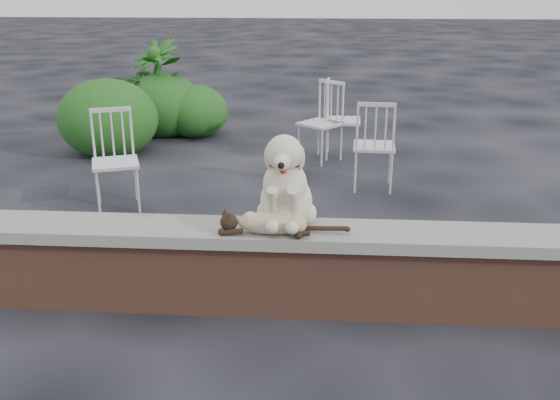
# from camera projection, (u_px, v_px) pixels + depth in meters

# --- Properties ---
(ground) EXTENTS (60.00, 60.00, 0.00)m
(ground) POSITION_uv_depth(u_px,v_px,m) (408.00, 312.00, 4.15)
(ground) COLOR black
(ground) RESTS_ON ground
(brick_wall) EXTENTS (6.00, 0.30, 0.50)m
(brick_wall) POSITION_uv_depth(u_px,v_px,m) (411.00, 278.00, 4.07)
(brick_wall) COLOR brown
(brick_wall) RESTS_ON ground
(capstone) EXTENTS (6.20, 0.40, 0.08)m
(capstone) POSITION_uv_depth(u_px,v_px,m) (414.00, 238.00, 3.97)
(capstone) COLOR slate
(capstone) RESTS_ON brick_wall
(dog) EXTENTS (0.45, 0.57, 0.64)m
(dog) POSITION_uv_depth(u_px,v_px,m) (286.00, 178.00, 3.95)
(dog) COLOR beige
(dog) RESTS_ON capstone
(cat) EXTENTS (0.97, 0.27, 0.16)m
(cat) POSITION_uv_depth(u_px,v_px,m) (272.00, 221.00, 3.90)
(cat) COLOR tan
(cat) RESTS_ON capstone
(chair_b) EXTENTS (0.79, 0.79, 0.94)m
(chair_b) POSITION_uv_depth(u_px,v_px,m) (320.00, 122.00, 7.40)
(chair_b) COLOR silver
(chair_b) RESTS_ON ground
(chair_c) EXTENTS (0.59, 0.59, 0.94)m
(chair_c) POSITION_uv_depth(u_px,v_px,m) (374.00, 144.00, 6.42)
(chair_c) COLOR silver
(chair_c) RESTS_ON ground
(chair_e) EXTENTS (0.59, 0.59, 0.94)m
(chair_e) POSITION_uv_depth(u_px,v_px,m) (343.00, 119.00, 7.55)
(chair_e) COLOR silver
(chair_e) RESTS_ON ground
(chair_a) EXTENTS (0.72, 0.72, 0.94)m
(chair_a) POSITION_uv_depth(u_px,v_px,m) (115.00, 161.00, 5.85)
(chair_a) COLOR silver
(chair_a) RESTS_ON ground
(potted_plant_a) EXTENTS (1.24, 1.17, 1.11)m
(potted_plant_a) POSITION_uv_depth(u_px,v_px,m) (150.00, 94.00, 8.66)
(potted_plant_a) COLOR #1D5016
(potted_plant_a) RESTS_ON ground
(potted_plant_b) EXTENTS (1.02, 1.02, 1.30)m
(potted_plant_b) POSITION_uv_depth(u_px,v_px,m) (157.00, 87.00, 8.69)
(potted_plant_b) COLOR #1D5016
(potted_plant_b) RESTS_ON ground
(shrubbery) EXTENTS (1.96, 2.11, 0.98)m
(shrubbery) POSITION_uv_depth(u_px,v_px,m) (146.00, 113.00, 8.24)
(shrubbery) COLOR #1D5016
(shrubbery) RESTS_ON ground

